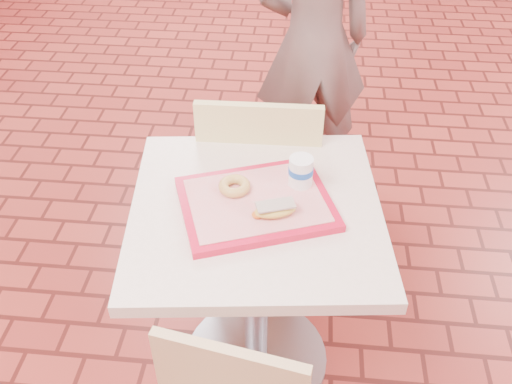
# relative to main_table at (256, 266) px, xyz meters

# --- Properties ---
(wainscot_band) EXTENTS (8.00, 10.00, 1.00)m
(wainscot_band) POSITION_rel_main_table_xyz_m (1.05, 0.88, -0.06)
(wainscot_band) COLOR maroon
(wainscot_band) RESTS_ON ground
(main_table) EXTENTS (0.79, 0.79, 0.83)m
(main_table) POSITION_rel_main_table_xyz_m (0.00, 0.00, 0.00)
(main_table) COLOR beige
(main_table) RESTS_ON ground
(chair_main_back) EXTENTS (0.46, 0.46, 0.98)m
(chair_main_back) POSITION_rel_main_table_xyz_m (-0.03, 0.48, -0.01)
(chair_main_back) COLOR #E4D588
(chair_main_back) RESTS_ON ground
(customer) EXTENTS (0.66, 0.52, 1.60)m
(customer) POSITION_rel_main_table_xyz_m (0.15, 1.27, 0.24)
(customer) COLOR #6A5552
(customer) RESTS_ON ground
(serving_tray) EXTENTS (0.46, 0.36, 0.03)m
(serving_tray) POSITION_rel_main_table_xyz_m (0.00, 0.00, 0.28)
(serving_tray) COLOR red
(serving_tray) RESTS_ON main_table
(ring_donut) EXTENTS (0.11, 0.11, 0.03)m
(ring_donut) POSITION_rel_main_table_xyz_m (-0.07, 0.04, 0.32)
(ring_donut) COLOR #C09246
(ring_donut) RESTS_ON serving_tray
(long_john_donut) EXTENTS (0.14, 0.10, 0.04)m
(long_john_donut) POSITION_rel_main_table_xyz_m (0.06, -0.06, 0.32)
(long_john_donut) COLOR gold
(long_john_donut) RESTS_ON serving_tray
(paper_cup) EXTENTS (0.08, 0.08, 0.10)m
(paper_cup) POSITION_rel_main_table_xyz_m (0.13, 0.09, 0.35)
(paper_cup) COLOR white
(paper_cup) RESTS_ON serving_tray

